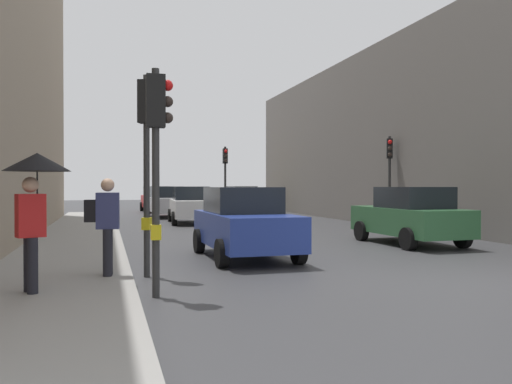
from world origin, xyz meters
TOP-DOWN VIEW (x-y plane):
  - ground_plane at (0.00, 0.00)m, footprint 120.00×120.00m
  - sidewalk_kerb at (-7.06, 6.00)m, footprint 2.71×40.00m
  - building_facade_right at (11.71, 14.84)m, footprint 12.00×30.92m
  - traffic_light_near_right at (-5.38, 2.04)m, footprint 0.45×0.33m
  - traffic_light_mid_street at (5.40, 11.40)m, footprint 0.35×0.45m
  - traffic_light_far_median at (0.24, 20.21)m, footprint 0.24×0.43m
  - traffic_light_near_left at (-5.38, 0.08)m, footprint 0.43×0.24m
  - car_green_estate at (2.77, 5.69)m, footprint 2.07×4.23m
  - car_blue_van at (-2.86, 4.19)m, footprint 2.07×4.22m
  - car_yellow_taxi at (2.61, 26.04)m, footprint 2.23×4.31m
  - car_red_sedan at (-2.81, 28.36)m, footprint 2.10×4.24m
  - car_silver_hatchback at (-2.82, 21.89)m, footprint 2.24×4.31m
  - car_white_compact at (-2.25, 16.61)m, footprint 2.19×4.29m
  - pedestrian_with_umbrella at (-7.22, 0.22)m, footprint 1.00×1.00m
  - pedestrian_with_grey_backpack at (-6.19, 1.49)m, footprint 0.62×0.36m

SIDE VIEW (x-z plane):
  - ground_plane at x=0.00m, z-range 0.00..0.00m
  - sidewalk_kerb at x=-7.06m, z-range 0.00..0.16m
  - car_green_estate at x=2.77m, z-range 0.00..1.76m
  - car_blue_van at x=-2.86m, z-range 0.00..1.76m
  - car_yellow_taxi at x=2.61m, z-range 0.00..1.76m
  - car_red_sedan at x=-2.81m, z-range 0.00..1.76m
  - car_silver_hatchback at x=-2.82m, z-range 0.00..1.76m
  - car_white_compact at x=-2.25m, z-range 0.00..1.76m
  - pedestrian_with_grey_backpack at x=-6.19m, z-range 0.28..2.05m
  - pedestrian_with_umbrella at x=-7.22m, z-range 0.77..2.91m
  - traffic_light_near_left at x=-5.38m, z-range 0.70..4.36m
  - traffic_light_mid_street at x=5.40m, z-range 0.74..4.63m
  - traffic_light_near_right at x=-5.38m, z-range 0.75..4.71m
  - traffic_light_far_median at x=0.24m, z-range 0.75..4.73m
  - building_facade_right at x=11.71m, z-range 0.00..8.32m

